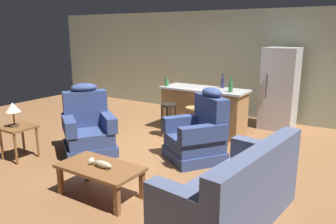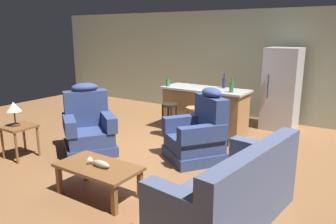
% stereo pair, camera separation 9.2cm
% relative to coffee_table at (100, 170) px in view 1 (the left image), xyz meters
% --- Properties ---
extents(ground_plane, '(12.00, 12.00, 0.00)m').
position_rel_coffee_table_xyz_m(ground_plane, '(-0.14, 1.86, -0.36)').
color(ground_plane, brown).
extents(back_wall, '(12.00, 0.05, 2.60)m').
position_rel_coffee_table_xyz_m(back_wall, '(-0.14, 4.99, 0.94)').
color(back_wall, '#9EA88E').
rests_on(back_wall, ground_plane).
extents(coffee_table, '(1.10, 0.60, 0.42)m').
position_rel_coffee_table_xyz_m(coffee_table, '(0.00, 0.00, 0.00)').
color(coffee_table, brown).
rests_on(coffee_table, ground_plane).
extents(fish_figurine, '(0.34, 0.10, 0.10)m').
position_rel_coffee_table_xyz_m(fish_figurine, '(0.04, -0.02, 0.10)').
color(fish_figurine, '#4C3823').
rests_on(fish_figurine, coffee_table).
extents(couch, '(1.06, 1.99, 0.94)m').
position_rel_coffee_table_xyz_m(couch, '(1.68, 0.36, -0.02)').
color(couch, '#4C5675').
rests_on(couch, ground_plane).
extents(recliner_near_lamp, '(1.17, 1.17, 1.20)m').
position_rel_coffee_table_xyz_m(recliner_near_lamp, '(-1.34, 1.09, 0.06)').
color(recliner_near_lamp, navy).
rests_on(recliner_near_lamp, ground_plane).
extents(recliner_near_island, '(1.17, 1.17, 1.20)m').
position_rel_coffee_table_xyz_m(recliner_near_island, '(0.47, 1.83, 0.06)').
color(recliner_near_island, navy).
rests_on(recliner_near_island, ground_plane).
extents(end_table, '(0.48, 0.48, 0.56)m').
position_rel_coffee_table_xyz_m(end_table, '(-2.07, 0.22, 0.10)').
color(end_table, brown).
rests_on(end_table, ground_plane).
extents(table_lamp, '(0.24, 0.24, 0.41)m').
position_rel_coffee_table_xyz_m(table_lamp, '(-2.09, 0.19, 0.50)').
color(table_lamp, '#4C3823').
rests_on(table_lamp, end_table).
extents(kitchen_island, '(1.80, 0.70, 0.95)m').
position_rel_coffee_table_xyz_m(kitchen_island, '(-0.14, 3.21, 0.11)').
color(kitchen_island, '#9E7042').
rests_on(kitchen_island, ground_plane).
extents(bar_stool_left, '(0.32, 0.32, 0.68)m').
position_rel_coffee_table_xyz_m(bar_stool_left, '(-0.61, 2.58, 0.11)').
color(bar_stool_left, black).
rests_on(bar_stool_left, ground_plane).
extents(bar_stool_middle, '(0.32, 0.32, 0.68)m').
position_rel_coffee_table_xyz_m(bar_stool_middle, '(-0.04, 2.58, 0.11)').
color(bar_stool_middle, '#A87A47').
rests_on(bar_stool_middle, ground_plane).
extents(bar_stool_right, '(0.32, 0.32, 0.68)m').
position_rel_coffee_table_xyz_m(bar_stool_right, '(0.53, 2.58, 0.11)').
color(bar_stool_right, black).
rests_on(bar_stool_right, ground_plane).
extents(refrigerator, '(0.70, 0.69, 1.76)m').
position_rel_coffee_table_xyz_m(refrigerator, '(1.08, 4.41, 0.52)').
color(refrigerator, '#B7B7BC').
rests_on(refrigerator, ground_plane).
extents(bottle_tall_green, '(0.08, 0.08, 0.29)m').
position_rel_coffee_table_xyz_m(bottle_tall_green, '(0.49, 3.08, 0.70)').
color(bottle_tall_green, '#2D6B38').
rests_on(bottle_tall_green, kitchen_island).
extents(bottle_short_amber, '(0.08, 0.08, 0.20)m').
position_rel_coffee_table_xyz_m(bottle_short_amber, '(-0.93, 3.01, 0.66)').
color(bottle_short_amber, '#2D6B38').
rests_on(bottle_short_amber, kitchen_island).
extents(bottle_wine_dark, '(0.07, 0.07, 0.30)m').
position_rel_coffee_table_xyz_m(bottle_wine_dark, '(0.17, 3.44, 0.70)').
color(bottle_wine_dark, '#23284C').
rests_on(bottle_wine_dark, kitchen_island).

